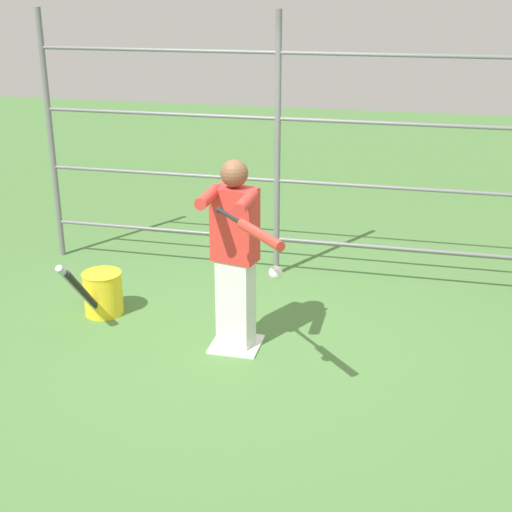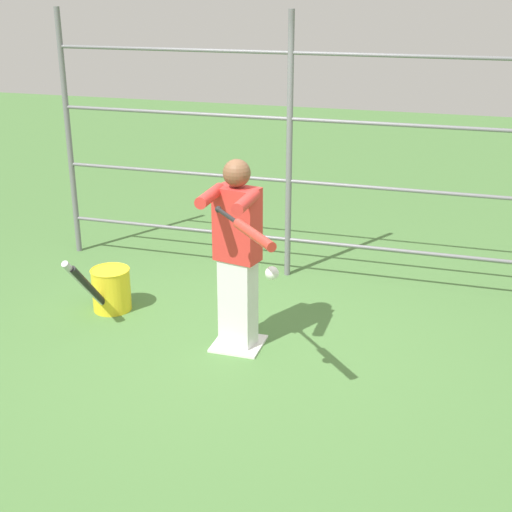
{
  "view_description": "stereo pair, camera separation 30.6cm",
  "coord_description": "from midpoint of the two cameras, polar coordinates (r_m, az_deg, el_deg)",
  "views": [
    {
      "loc": [
        -1.38,
        5.07,
        2.81
      ],
      "look_at": [
        -0.23,
        0.25,
        0.91
      ],
      "focal_mm": 50.0,
      "sensor_mm": 36.0,
      "label": 1
    },
    {
      "loc": [
        -1.68,
        4.99,
        2.81
      ],
      "look_at": [
        -0.23,
        0.25,
        0.91
      ],
      "focal_mm": 50.0,
      "sensor_mm": 36.0,
      "label": 2
    }
  ],
  "objects": [
    {
      "name": "bat_bucket",
      "position": [
        6.56,
        -10.36,
        -2.63
      ],
      "size": [
        0.36,
        0.83,
        0.7
      ],
      "color": "yellow",
      "rests_on": "ground"
    },
    {
      "name": "fence_backstop",
      "position": [
        6.97,
        3.95,
        8.41
      ],
      "size": [
        4.89,
        0.06,
        2.59
      ],
      "color": "slate",
      "rests_on": "ground"
    },
    {
      "name": "ground_plane",
      "position": [
        5.96,
        0.07,
        -7.13
      ],
      "size": [
        24.0,
        24.0,
        0.0
      ],
      "primitive_type": "plane",
      "color": "#4C7A3D"
    },
    {
      "name": "home_plate",
      "position": [
        5.95,
        0.07,
        -7.04
      ],
      "size": [
        0.4,
        0.4,
        0.02
      ],
      "color": "white",
      "rests_on": "ground"
    },
    {
      "name": "baseball_bat_swinging",
      "position": [
        4.62,
        1.34,
        1.98
      ],
      "size": [
        0.63,
        0.69,
        0.07
      ],
      "color": "black"
    },
    {
      "name": "batter",
      "position": [
        5.59,
        0.02,
        0.49
      ],
      "size": [
        0.4,
        0.59,
        1.57
      ],
      "color": "silver",
      "rests_on": "ground"
    },
    {
      "name": "softball_in_flight",
      "position": [
        4.91,
        3.07,
        -1.4
      ],
      "size": [
        0.1,
        0.1,
        0.1
      ],
      "color": "white"
    }
  ]
}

